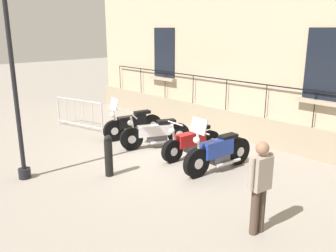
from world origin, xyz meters
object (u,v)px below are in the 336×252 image
object	(u,v)px
motorcycle_red	(192,143)
crowd_barrier	(79,113)
pedestrian_standing	(260,183)
motorcycle_blue	(218,153)
lamppost	(5,2)
motorcycle_white	(155,134)
motorcycle_black	(133,124)
bollard	(109,155)

from	to	relation	value
motorcycle_red	crowd_barrier	distance (m)	4.73
motorcycle_red	pedestrian_standing	xyz separation A→B (m)	(1.92, 3.36, 0.53)
motorcycle_blue	lamppost	bearing A→B (deg)	-37.25
motorcycle_white	lamppost	size ratio (longest dim) A/B	0.40
motorcycle_white	motorcycle_red	world-z (taller)	motorcycle_red
motorcycle_black	motorcycle_red	xyz separation A→B (m)	(-0.10, 2.50, -0.04)
motorcycle_black	motorcycle_white	distance (m)	1.22
motorcycle_black	lamppost	size ratio (longest dim) A/B	0.41
motorcycle_black	bollard	xyz separation A→B (m)	(2.30, 2.05, 0.07)
motorcycle_red	lamppost	xyz separation A→B (m)	(3.95, -1.70, 3.55)
bollard	pedestrian_standing	xyz separation A→B (m)	(-0.48, 3.81, 0.42)
motorcycle_blue	pedestrian_standing	size ratio (longest dim) A/B	1.30
motorcycle_red	crowd_barrier	bearing A→B (deg)	-80.23
motorcycle_black	bollard	world-z (taller)	motorcycle_black
motorcycle_white	crowd_barrier	world-z (taller)	crowd_barrier
crowd_barrier	pedestrian_standing	distance (m)	8.11
motorcycle_black	crowd_barrier	size ratio (longest dim) A/B	0.96
motorcycle_white	crowd_barrier	size ratio (longest dim) A/B	0.95
motorcycle_black	crowd_barrier	xyz separation A→B (m)	(0.70, -2.16, 0.12)
motorcycle_white	motorcycle_red	distance (m)	1.31
crowd_barrier	bollard	size ratio (longest dim) A/B	2.08
motorcycle_red	motorcycle_white	bearing A→B (deg)	-81.15
motorcycle_blue	pedestrian_standing	bearing A→B (deg)	53.22
lamppost	bollard	size ratio (longest dim) A/B	4.93
lamppost	pedestrian_standing	xyz separation A→B (m)	(-2.02, 5.06, -3.02)
motorcycle_white	pedestrian_standing	distance (m)	4.98
lamppost	bollard	distance (m)	3.97
motorcycle_blue	lamppost	world-z (taller)	lamppost
pedestrian_standing	motorcycle_white	bearing A→B (deg)	-110.32
motorcycle_blue	crowd_barrier	bearing A→B (deg)	-84.49
pedestrian_standing	crowd_barrier	bearing A→B (deg)	-97.95
motorcycle_black	pedestrian_standing	world-z (taller)	pedestrian_standing
motorcycle_red	bollard	size ratio (longest dim) A/B	1.98
motorcycle_black	motorcycle_blue	xyz separation A→B (m)	(0.14, 3.62, 0.02)
lamppost	bollard	xyz separation A→B (m)	(-1.55, 1.24, -3.44)
bollard	crowd_barrier	bearing A→B (deg)	-110.77
bollard	motorcycle_black	bearing A→B (deg)	-138.29
motorcycle_white	bollard	world-z (taller)	bollard
motorcycle_blue	bollard	world-z (taller)	motorcycle_blue
motorcycle_blue	motorcycle_red	bearing A→B (deg)	-102.40
motorcycle_blue	crowd_barrier	world-z (taller)	motorcycle_blue
motorcycle_black	crowd_barrier	bearing A→B (deg)	-72.06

